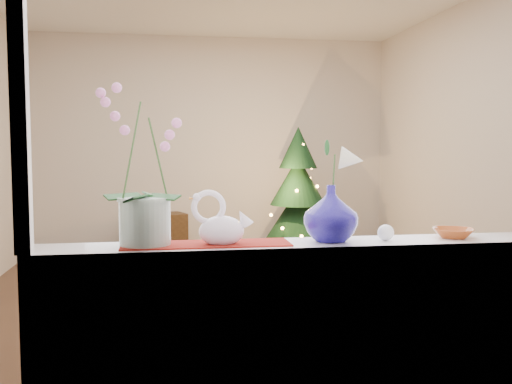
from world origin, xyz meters
TOP-DOWN VIEW (x-y plane):
  - ground at (0.00, 0.00)m, footprint 5.00×5.00m
  - wall_back at (0.00, 2.50)m, footprint 4.50×0.10m
  - wall_front at (0.00, -2.50)m, footprint 4.50×0.10m
  - wall_right at (2.25, 0.00)m, footprint 0.10×5.00m
  - window_apron at (0.00, -2.46)m, footprint 2.20×0.08m
  - windowsill at (0.00, -2.37)m, footprint 2.20×0.26m
  - window_frame at (0.00, -2.47)m, footprint 2.22×0.06m
  - runner at (-0.38, -2.37)m, footprint 0.70×0.20m
  - orchid_pot at (-0.63, -2.36)m, footprint 0.30×0.30m
  - swan at (-0.32, -2.39)m, footprint 0.28×0.19m
  - blue_vase at (0.16, -2.36)m, footprint 0.30×0.30m
  - lily at (0.16, -2.36)m, footprint 0.16×0.09m
  - paperweight at (0.40, -2.38)m, footprint 0.08×0.08m
  - amber_dish at (0.73, -2.36)m, footprint 0.20×0.20m
  - xmas_tree at (0.96, 1.71)m, footprint 0.97×0.97m
  - side_table at (-0.69, 2.12)m, footprint 0.78×0.57m

SIDE VIEW (x-z plane):
  - ground at x=0.00m, z-range 0.00..0.00m
  - side_table at x=-0.69m, z-range 0.00..0.53m
  - window_apron at x=0.00m, z-range 0.00..0.88m
  - xmas_tree at x=0.96m, z-range 0.00..1.56m
  - windowsill at x=0.00m, z-range 0.88..0.92m
  - runner at x=-0.38m, z-range 0.92..0.93m
  - amber_dish at x=0.73m, z-range 0.92..0.96m
  - paperweight at x=0.40m, z-range 0.92..0.99m
  - swan at x=-0.32m, z-range 0.92..1.14m
  - blue_vase at x=0.16m, z-range 0.92..1.20m
  - orchid_pot at x=-0.63m, z-range 0.92..1.59m
  - lily at x=0.16m, z-range 1.20..1.41m
  - wall_back at x=0.00m, z-range 0.00..2.70m
  - wall_front at x=0.00m, z-range 0.00..2.70m
  - wall_right at x=2.25m, z-range 0.00..2.70m
  - window_frame at x=0.00m, z-range 0.90..2.50m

